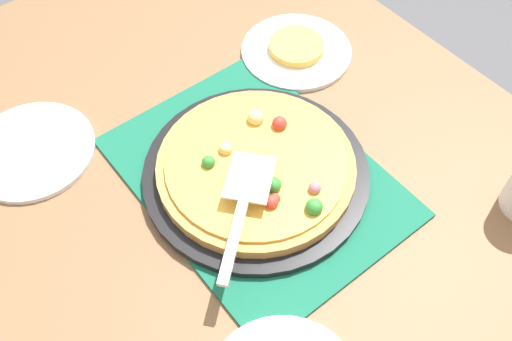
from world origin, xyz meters
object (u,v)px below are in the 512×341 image
Objects in this scene: pizza_server at (243,203)px; plate_side at (32,150)px; pizza_pan at (256,173)px; plate_far_right at (296,51)px; served_slice_right at (297,46)px; pizza at (257,166)px.

plate_side is at bearing 29.87° from pizza_server.
pizza_pan is 0.11m from pizza_server.
served_slice_right is at bearing 0.00° from plate_far_right.
pizza_server is (-0.25, 0.33, 0.06)m from plate_far_right.
served_slice_right is at bearing -100.13° from plate_side.
pizza_pan is 1.15× the size of pizza.
plate_far_right is 0.54m from plate_side.
plate_side is at bearing 43.88° from pizza.
pizza is 1.50× the size of plate_far_right.
pizza_pan is 0.32m from plate_far_right.
plate_far_right is at bearing -52.95° from pizza_pan.
pizza_pan reaches higher than plate_far_right.
pizza_pan is 3.45× the size of served_slice_right.
pizza_pan reaches higher than plate_side.
plate_side is (0.09, 0.53, 0.00)m from plate_far_right.
pizza_server reaches higher than plate_far_right.
pizza is 1.50× the size of plate_side.
pizza_server reaches higher than pizza_pan.
plate_side is 2.00× the size of served_slice_right.
pizza is 1.63× the size of pizza_server.
served_slice_right is at bearing -52.95° from pizza_pan.
pizza is (-0.00, -0.00, 0.02)m from pizza_pan.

